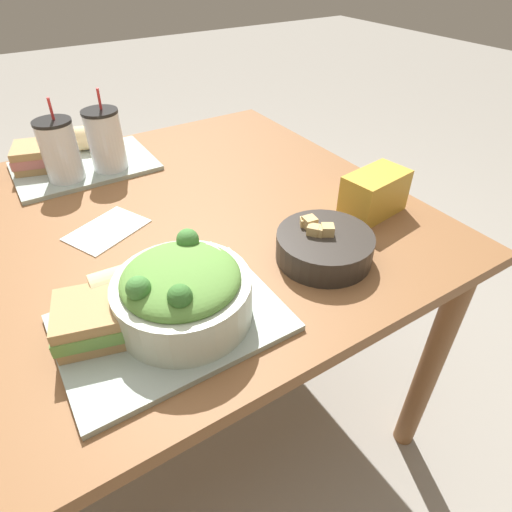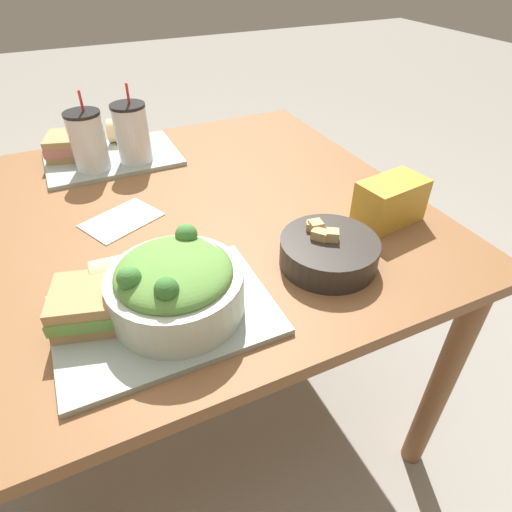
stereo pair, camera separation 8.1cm
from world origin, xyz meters
TOP-DOWN VIEW (x-y plane):
  - ground_plane at (0.00, 0.00)m, footprint 12.00×12.00m
  - dining_table at (0.00, 0.00)m, footprint 1.29×1.08m
  - tray_near at (-0.06, -0.34)m, footprint 0.38×0.27m
  - tray_far at (-0.03, 0.37)m, footprint 0.38×0.27m
  - salad_bowl at (-0.04, -0.34)m, footprint 0.23×0.23m
  - soup_bowl at (0.28, -0.33)m, footprint 0.20×0.20m
  - sandwich_near at (-0.17, -0.30)m, footprint 0.16×0.15m
  - baguette_near at (-0.11, -0.24)m, footprint 0.11×0.08m
  - sandwich_far at (-0.13, 0.42)m, footprint 0.16×0.15m
  - baguette_far at (0.04, 0.46)m, footprint 0.12×0.10m
  - drink_cup_dark at (-0.09, 0.30)m, footprint 0.09×0.09m
  - drink_cup_red at (0.03, 0.30)m, footprint 0.09×0.09m
  - chip_bag at (0.50, -0.25)m, footprint 0.17×0.11m
  - napkin_folded at (-0.07, 0.02)m, footprint 0.20×0.18m

SIDE VIEW (x-z plane):
  - ground_plane at x=0.00m, z-range 0.00..0.00m
  - dining_table at x=0.00m, z-range 0.29..1.05m
  - napkin_folded at x=-0.07m, z-range 0.76..0.76m
  - tray_near at x=-0.06m, z-range 0.76..0.77m
  - tray_far at x=-0.03m, z-range 0.76..0.77m
  - soup_bowl at x=0.28m, z-range 0.75..0.83m
  - sandwich_near at x=-0.17m, z-range 0.77..0.83m
  - sandwich_far at x=-0.13m, z-range 0.77..0.83m
  - baguette_far at x=0.04m, z-range 0.77..0.84m
  - baguette_near at x=-0.11m, z-range 0.77..0.84m
  - chip_bag at x=0.50m, z-range 0.76..0.86m
  - salad_bowl at x=-0.04m, z-range 0.76..0.89m
  - drink_cup_dark at x=-0.09m, z-range 0.74..0.95m
  - drink_cup_red at x=0.03m, z-range 0.74..0.96m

